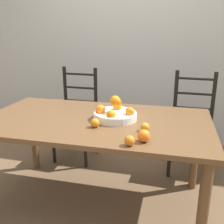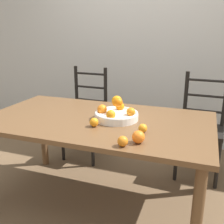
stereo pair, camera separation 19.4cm
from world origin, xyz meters
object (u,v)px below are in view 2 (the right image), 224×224
at_px(orange_loose_2, 123,141).
at_px(orange_loose_1, 138,137).
at_px(orange_loose_0, 143,128).
at_px(chair_left, 86,116).
at_px(orange_loose_3, 94,122).
at_px(chair_right, 201,129).
at_px(fruit_bowl, 116,113).

bearing_deg(orange_loose_2, orange_loose_1, 45.95).
bearing_deg(orange_loose_0, chair_left, 132.88).
bearing_deg(orange_loose_3, orange_loose_0, 0.99).
distance_m(orange_loose_2, orange_loose_3, 0.39).
xyz_separation_m(orange_loose_2, orange_loose_3, (-0.30, 0.25, 0.00)).
height_order(orange_loose_3, chair_right, chair_right).
distance_m(orange_loose_3, chair_left, 1.14).
bearing_deg(orange_loose_2, fruit_bowl, 113.38).
xyz_separation_m(orange_loose_0, orange_loose_3, (-0.36, -0.01, 0.00)).
relative_size(orange_loose_3, chair_right, 0.06).
relative_size(orange_loose_0, chair_right, 0.06).
bearing_deg(orange_loose_3, orange_loose_2, -40.43).
distance_m(fruit_bowl, orange_loose_3, 0.23).
bearing_deg(fruit_bowl, chair_left, 129.71).
height_order(orange_loose_0, orange_loose_2, orange_loose_2).
xyz_separation_m(chair_left, chair_right, (1.27, -0.00, 0.00)).
xyz_separation_m(orange_loose_1, chair_left, (-0.91, 1.14, -0.31)).
bearing_deg(orange_loose_3, chair_right, 52.65).
bearing_deg(chair_left, orange_loose_3, -59.09).
xyz_separation_m(orange_loose_2, chair_left, (-0.83, 1.22, -0.30)).
xyz_separation_m(orange_loose_1, chair_right, (0.36, 1.14, -0.31)).
distance_m(orange_loose_1, orange_loose_3, 0.41).
relative_size(fruit_bowl, orange_loose_3, 5.19).
height_order(orange_loose_2, chair_left, chair_left).
relative_size(orange_loose_2, chair_right, 0.06).
bearing_deg(orange_loose_1, orange_loose_2, -134.05).
distance_m(orange_loose_0, chair_left, 1.34).
bearing_deg(chair_right, orange_loose_3, -124.46).
bearing_deg(orange_loose_1, orange_loose_3, 154.94).
bearing_deg(chair_right, chair_left, -177.10).
bearing_deg(orange_loose_1, chair_right, 72.42).
bearing_deg(orange_loose_2, chair_right, 70.25).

